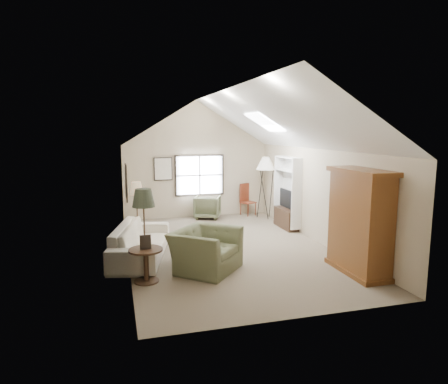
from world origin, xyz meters
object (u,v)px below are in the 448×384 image
object	(u,v)px
armchair_far	(208,207)
side_table	(146,265)
armoire	(360,222)
coffee_table	(195,250)
side_chair	(248,200)
armchair_near	(206,250)
sofa	(141,241)

from	to	relation	value
armchair_far	side_table	size ratio (longest dim) A/B	1.26
armoire	coffee_table	world-z (taller)	armoire
armoire	coffee_table	size ratio (longest dim) A/B	2.17
side_chair	side_table	bearing A→B (deg)	-151.09
armchair_near	armchair_far	xyz separation A→B (m)	(1.20, 5.01, -0.06)
armoire	side_table	xyz separation A→B (m)	(-4.38, 0.64, -0.76)
side_table	armchair_near	bearing A→B (deg)	14.88
armoire	armchair_far	bearing A→B (deg)	107.49
armoire	side_table	bearing A→B (deg)	171.72
coffee_table	sofa	bearing A→B (deg)	153.30
coffee_table	side_table	xyz separation A→B (m)	(-1.19, -1.00, 0.08)
armoire	armchair_near	world-z (taller)	armoire
side_chair	coffee_table	bearing A→B (deg)	-147.03
armchair_near	side_table	xyz separation A→B (m)	(-1.29, -0.34, -0.11)
side_table	side_chair	size ratio (longest dim) A/B	0.61
armchair_far	sofa	bearing A→B (deg)	78.38
side_table	armoire	bearing A→B (deg)	-8.28
side_table	armchair_far	bearing A→B (deg)	65.03
side_table	coffee_table	bearing A→B (deg)	39.93
side_chair	sofa	bearing A→B (deg)	-160.88
side_chair	armchair_near	bearing A→B (deg)	-142.75
sofa	coffee_table	distance (m)	1.34
side_table	side_chair	distance (m)	6.77
sofa	coffee_table	world-z (taller)	sofa
armoire	armchair_far	distance (m)	6.32
armchair_far	side_chair	size ratio (longest dim) A/B	0.76
armoire	sofa	xyz separation A→B (m)	(-4.38, 2.24, -0.70)
coffee_table	armoire	bearing A→B (deg)	-27.19
armoire	coffee_table	xyz separation A→B (m)	(-3.19, 1.64, -0.84)
coffee_table	side_table	size ratio (longest dim) A/B	1.50
side_chair	armchair_far	bearing A→B (deg)	159.29
sofa	side_table	xyz separation A→B (m)	(0.00, -1.60, -0.06)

